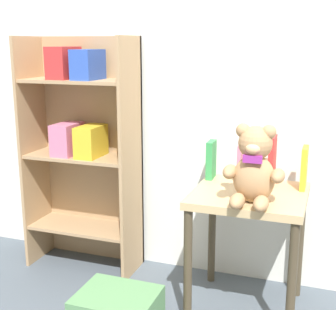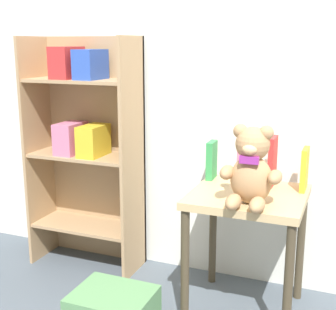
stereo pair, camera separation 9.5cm
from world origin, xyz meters
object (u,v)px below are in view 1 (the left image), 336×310
Objects in this scene: display_table at (249,213)px; book_standing_pink at (240,163)px; book_standing_red at (272,160)px; book_standing_yellow at (304,168)px; teddy_bear at (254,168)px; bookshelf_side at (83,140)px; book_standing_green at (211,160)px.

display_table is 3.19× the size of book_standing_pink.
book_standing_red is 1.19× the size of book_standing_yellow.
teddy_bear reaches higher than display_table.
book_standing_yellow is at bearing 32.48° from display_table.
book_standing_pink is at bearing -2.73° from bookshelf_side.
bookshelf_side is at bearing 177.23° from book_standing_yellow.
book_standing_green is 0.31m from book_standing_red.
teddy_bear is 0.42m from book_standing_green.
book_standing_red is (0.15, 0.01, 0.03)m from book_standing_pink.
book_standing_red is (0.08, 0.16, 0.22)m from display_table.
book_standing_yellow is (0.15, -0.02, -0.02)m from book_standing_red.
book_standing_red is at bearing 64.94° from display_table.
book_standing_red reaches higher than display_table.
teddy_bear reaches higher than book_standing_green.
bookshelf_side is 1.22m from book_standing_yellow.
bookshelf_side is 6.96× the size of book_standing_pink.
bookshelf_side is 6.82× the size of book_standing_green.
book_standing_red is at bearing -2.35° from book_standing_green.
book_standing_red reaches higher than book_standing_pink.
teddy_bear is at bearing -18.86° from bookshelf_side.
display_table is at bearing -11.45° from bookshelf_side.
book_standing_pink is (-0.12, 0.31, -0.06)m from teddy_bear.
teddy_bear is 0.34m from book_standing_pink.
bookshelf_side is 0.76m from book_standing_green.
bookshelf_side is at bearing 161.14° from teddy_bear.
book_standing_yellow is at bearing -2.51° from bookshelf_side.
book_standing_yellow is (0.19, 0.30, -0.06)m from teddy_bear.
book_standing_pink is at bearing 116.12° from display_table.
book_standing_yellow is at bearing 57.15° from teddy_bear.
display_table is 0.35m from book_standing_green.
book_standing_red is at bearing 83.06° from teddy_bear.
book_standing_yellow is (0.31, -0.01, 0.01)m from book_standing_pink.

